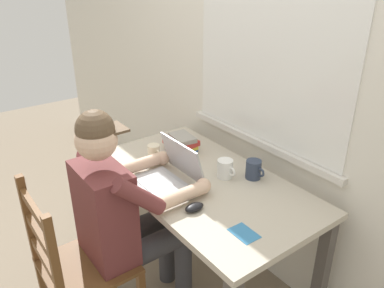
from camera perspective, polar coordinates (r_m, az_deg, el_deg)
The scene contains 13 objects.
ground_plane at distance 2.58m, azimuth 1.23°, elevation -19.78°, with size 8.00×8.00×0.00m, color gray.
back_wall at distance 2.19m, azimuth 10.97°, elevation 10.92°, with size 6.00×0.08×2.60m.
desk at distance 2.17m, azimuth 1.39°, elevation -7.63°, with size 1.33×0.73×0.75m.
seated_person at distance 2.00m, azimuth -9.93°, elevation -9.63°, with size 0.50×0.60×1.25m.
wooden_chair at distance 2.06m, azimuth -16.69°, elevation -17.21°, with size 0.42×0.42×0.95m.
laptop at distance 2.05m, azimuth -3.35°, elevation -4.56°, with size 0.33×0.29×0.23m.
computer_mouse at distance 1.86m, azimuth 0.34°, elevation -9.35°, with size 0.06×0.10×0.03m, color black.
coffee_mug_white at distance 2.33m, azimuth -5.65°, elevation -1.13°, with size 0.11×0.07×0.09m.
coffee_mug_dark at distance 2.13m, azimuth 9.12°, elevation -3.75°, with size 0.12×0.09×0.10m.
coffee_mug_spare at distance 2.12m, azimuth 4.95°, elevation -3.68°, with size 0.12×0.09×0.10m.
book_stack_main at distance 2.40m, azimuth -1.51°, elevation 0.15°, with size 0.21×0.17×0.11m.
paper_pile_near_laptop at distance 2.10m, azimuth -5.69°, elevation -5.44°, with size 0.22×0.18×0.01m, color white.
landscape_photo_print at distance 1.74m, azimuth 7.72°, elevation -12.97°, with size 0.13×0.09×0.00m, color teal.
Camera 1 is at (1.43, -1.13, 1.83)m, focal length 36.01 mm.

